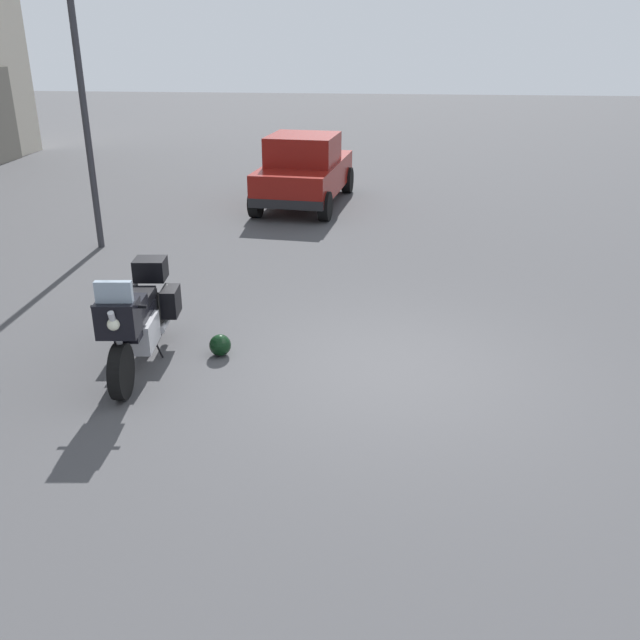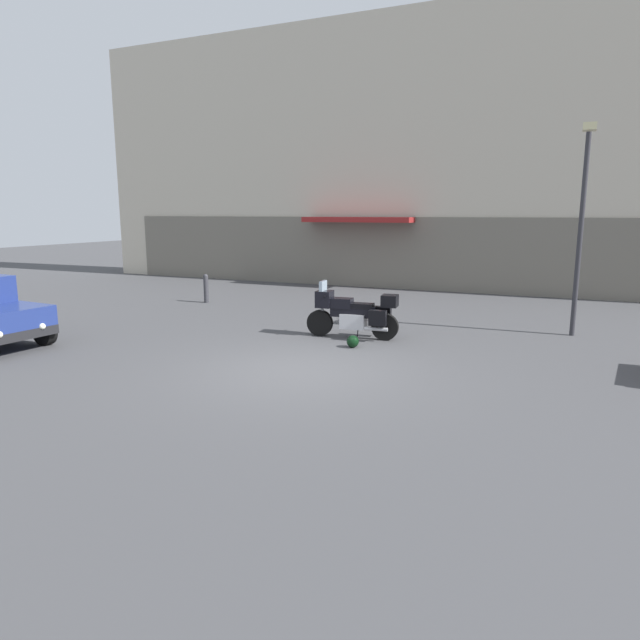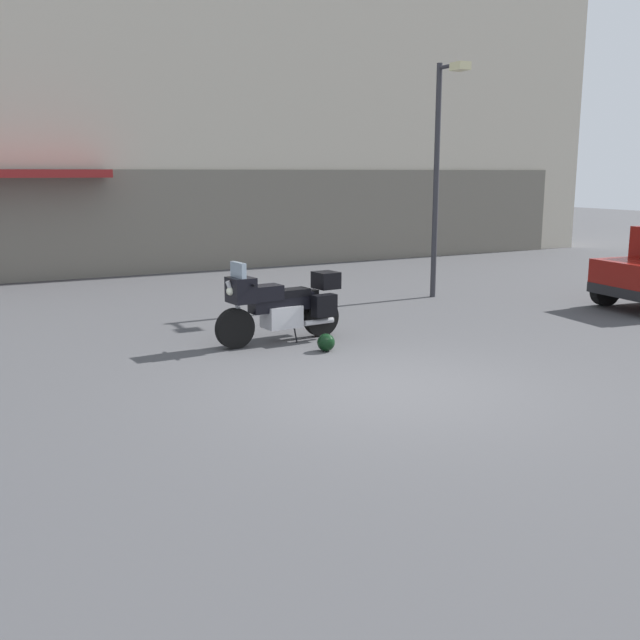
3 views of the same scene
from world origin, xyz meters
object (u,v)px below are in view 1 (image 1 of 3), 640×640
(motorcycle, at_px, (137,317))
(car_hatchback_near, at_px, (304,170))
(helmet, at_px, (220,345))
(streetlamp_curbside, at_px, (88,81))

(motorcycle, xyz_separation_m, car_hatchback_near, (8.69, -0.98, 0.19))
(helmet, bearing_deg, car_hatchback_near, -0.40)
(motorcycle, relative_size, car_hatchback_near, 0.57)
(car_hatchback_near, height_order, streetlamp_curbside, streetlamp_curbside)
(streetlamp_curbside, bearing_deg, motorcycle, -154.07)
(car_hatchback_near, bearing_deg, helmet, -174.50)
(car_hatchback_near, bearing_deg, motorcycle, 179.46)
(helmet, xyz_separation_m, streetlamp_curbside, (4.48, 3.26, 2.88))
(car_hatchback_near, relative_size, streetlamp_curbside, 0.80)
(motorcycle, bearing_deg, car_hatchback_near, 167.64)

